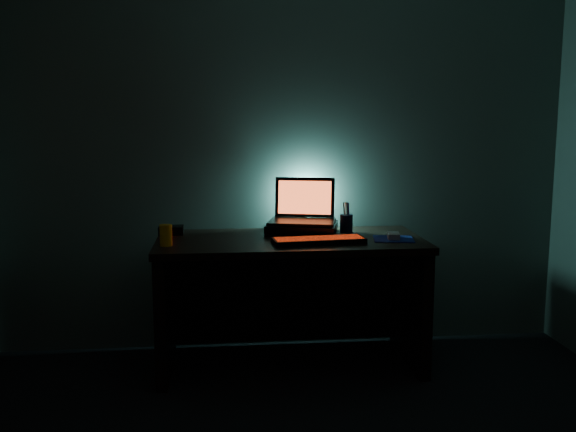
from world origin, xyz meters
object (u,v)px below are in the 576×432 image
object	(u,v)px
keyboard	(319,240)
mouse	(394,236)
router	(171,230)
juice_glass	(166,235)
laptop	(303,212)
pen_cup	(346,224)

from	to	relation	value
keyboard	mouse	bearing A→B (deg)	2.84
router	juice_glass	bearing A→B (deg)	-90.84
laptop	pen_cup	xyz separation A→B (m)	(0.25, -0.05, -0.07)
mouse	pen_cup	bearing A→B (deg)	143.68
laptop	juice_glass	size ratio (longest dim) A/B	3.79
mouse	laptop	bearing A→B (deg)	159.18
juice_glass	keyboard	bearing A→B (deg)	-0.93
laptop	keyboard	xyz separation A→B (m)	(0.04, -0.35, -0.10)
keyboard	mouse	distance (m)	0.44
keyboard	router	world-z (taller)	router
laptop	router	size ratio (longest dim) A/B	3.02
keyboard	juice_glass	xyz separation A→B (m)	(-0.82, 0.01, 0.04)
router	keyboard	bearing A→B (deg)	-24.26
keyboard	router	xyz separation A→B (m)	(-0.82, 0.36, 0.01)
mouse	juice_glass	distance (m)	1.26
pen_cup	mouse	bearing A→B (deg)	-46.42
pen_cup	router	world-z (taller)	pen_cup
pen_cup	juice_glass	world-z (taller)	juice_glass
mouse	router	bearing A→B (deg)	177.15
keyboard	pen_cup	xyz separation A→B (m)	(0.21, 0.30, 0.04)
pen_cup	juice_glass	xyz separation A→B (m)	(-1.03, -0.29, 0.00)
juice_glass	router	distance (m)	0.34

